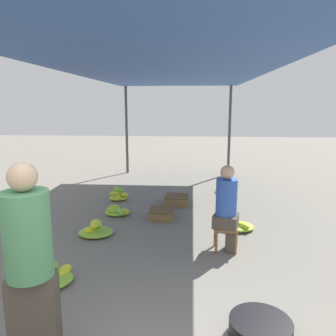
{
  "coord_description": "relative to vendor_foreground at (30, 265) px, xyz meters",
  "views": [
    {
      "loc": [
        0.44,
        -1.7,
        2.1
      ],
      "look_at": [
        0.0,
        4.3,
        0.92
      ],
      "focal_mm": 35.0,
      "sensor_mm": 36.0,
      "label": 1
    }
  ],
  "objects": [
    {
      "name": "banana_pile_left_0",
      "position": [
        -0.2,
        3.68,
        -0.81
      ],
      "size": [
        0.5,
        0.55,
        0.17
      ],
      "color": "#C6D329",
      "rests_on": "ground"
    },
    {
      "name": "banana_pile_left_2",
      "position": [
        -0.31,
        2.67,
        -0.78
      ],
      "size": [
        0.57,
        0.5,
        0.26
      ],
      "color": "#ADC92D",
      "rests_on": "ground"
    },
    {
      "name": "basin_black",
      "position": [
        1.89,
        0.44,
        -0.79
      ],
      "size": [
        0.57,
        0.57,
        0.17
      ],
      "color": "black",
      "rests_on": "ground"
    },
    {
      "name": "canopy_post_back_left",
      "position": [
        -0.75,
        7.62,
        0.44
      ],
      "size": [
        0.08,
        0.08,
        2.64
      ],
      "primitive_type": "cylinder",
      "color": "#4C4C51",
      "rests_on": "ground"
    },
    {
      "name": "vendor_seated",
      "position": [
        1.76,
        2.26,
        -0.22
      ],
      "size": [
        0.41,
        0.41,
        1.26
      ],
      "color": "#4C4238",
      "rests_on": "ground"
    },
    {
      "name": "vendor_foreground",
      "position": [
        0.0,
        0.0,
        0.0
      ],
      "size": [
        0.42,
        0.42,
        1.68
      ],
      "color": "#4C4238",
      "rests_on": "ground"
    },
    {
      "name": "crate_mid",
      "position": [
        0.7,
        3.54,
        -0.79
      ],
      "size": [
        0.45,
        0.45,
        0.17
      ],
      "color": "brown",
      "rests_on": "ground"
    },
    {
      "name": "crate_near",
      "position": [
        0.93,
        4.45,
        -0.78
      ],
      "size": [
        0.5,
        0.5,
        0.19
      ],
      "color": "brown",
      "rests_on": "ground"
    },
    {
      "name": "canopy_tarp",
      "position": [
        0.8,
        3.68,
        1.78
      ],
      "size": [
        3.51,
        8.28,
        0.04
      ],
      "primitive_type": "cube",
      "color": "#33569E",
      "rests_on": "canopy_post_front_left"
    },
    {
      "name": "banana_pile_left_1",
      "position": [
        -0.44,
        1.18,
        -0.79
      ],
      "size": [
        0.6,
        0.65,
        0.27
      ],
      "color": "#84B935",
      "rests_on": "ground"
    },
    {
      "name": "canopy_post_back_right",
      "position": [
        2.35,
        7.62,
        0.44
      ],
      "size": [
        0.08,
        0.08,
        2.64
      ],
      "primitive_type": "cylinder",
      "color": "#4C4C51",
      "rests_on": "ground"
    },
    {
      "name": "banana_pile_right_0",
      "position": [
        1.99,
        3.09,
        -0.8
      ],
      "size": [
        0.61,
        0.5,
        0.27
      ],
      "color": "#91BE32",
      "rests_on": "ground"
    },
    {
      "name": "banana_pile_left_3",
      "position": [
        -0.38,
        4.64,
        -0.77
      ],
      "size": [
        0.46,
        0.44,
        0.31
      ],
      "color": "#C8D428",
      "rests_on": "ground"
    },
    {
      "name": "stool",
      "position": [
        1.74,
        2.26,
        -0.58
      ],
      "size": [
        0.34,
        0.34,
        0.36
      ],
      "color": "brown",
      "rests_on": "ground"
    },
    {
      "name": "banana_pile_right_1",
      "position": [
        2.01,
        5.45,
        -0.76
      ],
      "size": [
        0.45,
        0.41,
        0.29
      ],
      "color": "#BFD12A",
      "rests_on": "ground"
    }
  ]
}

